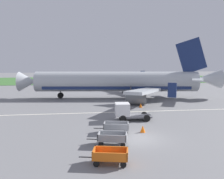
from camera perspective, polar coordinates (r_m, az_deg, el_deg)
name	(u,v)px	position (r m, az deg, el deg)	size (l,w,h in m)	color
ground_plane	(139,138)	(24.32, 6.20, -10.95)	(220.00, 220.00, 0.00)	slate
grass_strip	(95,80)	(86.03, -3.77, 2.17)	(220.00, 28.00, 0.06)	#3D7033
apron_stripe	(120,112)	(35.38, 1.72, -5.13)	(120.00, 0.36, 0.01)	silver
airplane	(122,82)	(47.01, 2.29, 1.70)	(37.65, 30.32, 11.34)	#B2B7BC
baggage_cart_nearest	(110,156)	(18.60, -0.38, -14.75)	(3.63, 1.89, 1.07)	orange
baggage_cart_second_in_row	(112,138)	(22.34, 0.07, -10.94)	(3.62, 1.95, 1.07)	gray
baggage_cart_third_in_row	(116,127)	(25.72, 0.92, -8.49)	(3.63, 1.85, 1.07)	gray
service_truck_beside_carts	(126,111)	(30.75, 3.23, -4.93)	(4.49, 2.25, 2.10)	slate
traffic_cone_near_plane	(143,129)	(26.18, 6.98, -8.83)	(0.54, 0.54, 0.70)	orange
traffic_cone_mid_apron	(141,105)	(38.79, 6.50, -3.57)	(0.52, 0.52, 0.68)	orange
traffic_cone_by_carts	(123,108)	(36.26, 2.49, -4.24)	(0.56, 0.56, 0.74)	orange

